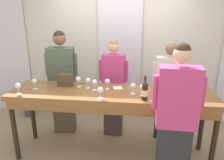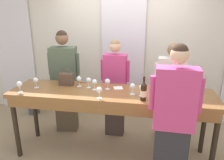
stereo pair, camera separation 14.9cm
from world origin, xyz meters
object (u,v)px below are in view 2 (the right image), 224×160
Objects in this scene: wine_glass_front_mid at (161,87)px; tasting_bar at (111,99)px; wine_glass_front_right at (95,82)px; guest_pink_top at (115,88)px; wine_glass_back_mid at (79,79)px; wine_glass_near_host at (88,80)px; potted_plant at (33,100)px; handbag at (66,79)px; wine_glass_back_left at (36,80)px; wine_bottle at (144,91)px; wine_glass_by_bottle at (99,90)px; guest_olive_jacket at (65,82)px; wine_glass_back_right at (142,88)px; wine_glass_center_left at (107,82)px; wine_glass_center_mid at (133,86)px; host_pouring at (173,123)px; wine_glass_front_left at (19,85)px; wine_glass_center_right at (183,86)px; guest_cream_sweater at (170,93)px.

tasting_bar is at bearing 179.68° from wine_glass_front_mid.
guest_pink_top reaches higher than wine_glass_front_right.
wine_glass_near_host is (0.16, -0.03, 0.00)m from wine_glass_back_mid.
wine_glass_back_mid is 0.28× the size of potted_plant.
handbag is 0.38m from wine_glass_near_host.
wine_glass_back_left is (-0.88, -0.06, 0.00)m from wine_glass_front_right.
wine_bottle is 0.57m from wine_glass_by_bottle.
wine_glass_near_host is 0.64m from guest_pink_top.
wine_glass_back_left is at bearing -170.56° from wine_glass_near_host.
wine_glass_back_right is at bearing -26.70° from guest_olive_jacket.
wine_glass_center_left is (0.18, 0.06, 0.00)m from wine_glass_front_right.
wine_glass_center_mid is 1.43m from wine_glass_back_left.
tasting_bar is 18.44× the size of wine_glass_by_bottle.
wine_glass_center_mid is 1.00× the size of wine_glass_back_right.
wine_glass_front_mid reaches higher than tasting_bar.
wine_glass_center_mid and wine_glass_near_host have the same top height.
handbag is 1.18m from wine_glass_back_right.
wine_bottle is 0.55m from host_pouring.
wine_glass_by_bottle is (1.14, -0.03, 0.00)m from wine_glass_front_left.
wine_glass_near_host is at bearing -123.12° from guest_pink_top.
tasting_bar is 0.43m from wine_glass_near_host.
tasting_bar is at bearing -173.23° from wine_glass_center_right.
wine_glass_center_left is (1.19, 0.33, 0.00)m from wine_glass_front_left.
tasting_bar is at bearing 171.13° from wine_glass_back_right.
wine_glass_center_left is 0.28× the size of potted_plant.
potted_plant is at bearing 141.51° from handbag.
wine_glass_near_host is (0.90, 0.34, 0.00)m from wine_glass_front_left.
host_pouring is at bearing -10.04° from wine_glass_front_left.
handbag is 0.16× the size of guest_cream_sweater.
wine_glass_front_mid is 0.76m from wine_glass_center_left.
wine_glass_back_left is 1.00× the size of wine_glass_back_mid.
wine_glass_front_right is 1.00× the size of wine_glass_center_mid.
wine_glass_back_mid is (0.21, -0.03, 0.01)m from handbag.
handbag is at bearing 167.45° from wine_glass_back_right.
host_pouring is at bearing -38.34° from wine_glass_center_left.
wine_glass_back_mid is at bearing 159.01° from wine_glass_front_right.
wine_glass_front_mid and wine_glass_center_right have the same top height.
handbag reaches higher than wine_glass_center_mid.
guest_pink_top is (0.07, 0.86, -0.27)m from wine_glass_by_bottle.
wine_glass_front_mid is at bearing -7.69° from wine_glass_back_mid.
wine_glass_back_mid is 0.09× the size of guest_olive_jacket.
wine_glass_back_mid is 1.48m from guest_cream_sweater.
wine_glass_front_left is 1.00× the size of wine_glass_back_right.
wine_glass_near_host is at bearing 123.75° from wine_glass_by_bottle.
guest_cream_sweater is 2.84m from potted_plant.
wine_glass_center_right is (1.23, 0.06, 0.00)m from wine_glass_front_right.
wine_glass_center_right is 2.10m from wine_glass_back_left.
guest_olive_jacket is at bearing 158.99° from wine_glass_front_mid.
potted_plant is (-0.95, 0.49, -0.63)m from guest_olive_jacket.
wine_glass_front_mid is at bearing -106.56° from guest_cream_sweater.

